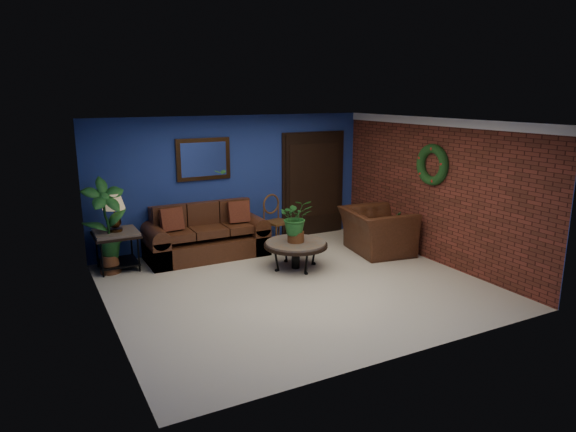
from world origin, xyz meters
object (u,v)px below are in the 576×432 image
coffee_table (296,245)px  table_lamp (114,208)px  end_table (116,240)px  side_chair (275,217)px  armchair (377,231)px  sofa (205,239)px

coffee_table → table_lamp: size_ratio=1.75×
coffee_table → end_table: end_table is taller
end_table → side_chair: 2.99m
table_lamp → armchair: 4.67m
side_chair → sofa: bearing=168.5°
table_lamp → side_chair: (2.99, 0.07, -0.50)m
table_lamp → side_chair: bearing=1.4°
armchair → side_chair: bearing=57.1°
sofa → coffee_table: (1.13, -1.37, 0.09)m
coffee_table → side_chair: side_chair is taller
end_table → side_chair: side_chair is taller
sofa → end_table: bearing=-178.9°
end_table → table_lamp: bearing=90.0°
end_table → armchair: (4.45, -1.24, -0.11)m
table_lamp → side_chair: 3.03m
end_table → table_lamp: size_ratio=1.19×
sofa → table_lamp: size_ratio=3.51×
end_table → table_lamp: table_lamp is taller
table_lamp → coffee_table: bearing=-26.5°
sofa → end_table: 1.57m
end_table → armchair: 4.62m
sofa → side_chair: size_ratio=2.16×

